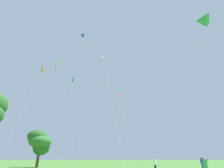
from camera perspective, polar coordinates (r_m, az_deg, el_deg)
The scene contains 11 objects.
kite_orange_box at distance 33.74m, azimuth -21.95°, elevation 3.97°, with size 3.46×11.32×16.84m.
kite_teal_box at distance 41.32m, azimuth -12.73°, elevation 1.13°, with size 3.54×9.51×19.05m.
kite_white_distant at distance 45.99m, azimuth -17.78°, elevation 6.86°, with size 3.34×5.54×24.69m.
kite_green_small at distance 27.07m, azimuth 27.29°, elevation 18.00°, with size 3.97×5.88×19.34m.
kite_blue_delta at distance 45.72m, azimuth -9.85°, elevation 15.48°, with size 4.46×9.33×30.56m.
kite_red_high at distance 31.78m, azimuth 3.54°, elevation -5.14°, with size 1.83×8.82×12.77m.
kite_pink_low at distance 25.65m, azimuth -2.67°, elevation 7.30°, with size 3.84×11.87×16.29m.
person_with_spool at distance 22.37m, azimuth 13.91°, elevation -23.87°, with size 0.45×0.45×1.73m.
person_foreground_watcher at distance 17.47m, azimuth 28.42°, elevation -22.53°, with size 0.52×0.22×1.62m.
person_child_small at distance 24.69m, azimuth 27.46°, elevation -21.94°, with size 0.57×0.24×1.77m.
tree_left_oak at distance 36.74m, azimuth -22.65°, elevation -17.05°, with size 4.47×4.48×6.52m.
Camera 1 is at (-0.76, -5.95, 1.55)m, focal length 27.88 mm.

